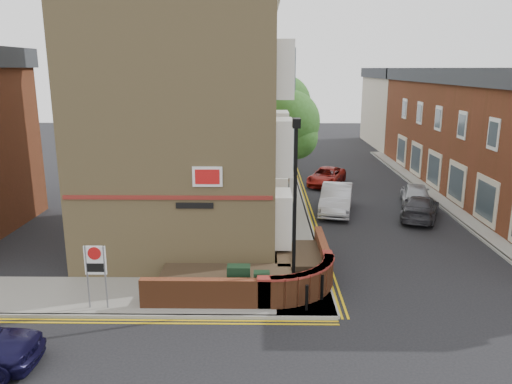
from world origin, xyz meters
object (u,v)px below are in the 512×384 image
object	(u,v)px
lamppost	(295,211)
silver_car_near	(336,199)
utility_cabinet_large	(239,282)
zone_sign	(96,265)

from	to	relation	value
lamppost	silver_car_near	world-z (taller)	lamppost
utility_cabinet_large	zone_sign	size ratio (longest dim) A/B	0.55
silver_car_near	lamppost	bearing A→B (deg)	-93.75
utility_cabinet_large	zone_sign	world-z (taller)	zone_sign
lamppost	silver_car_near	bearing A→B (deg)	74.67
zone_sign	silver_car_near	bearing A→B (deg)	51.15
utility_cabinet_large	silver_car_near	size ratio (longest dim) A/B	0.25
utility_cabinet_large	silver_car_near	distance (m)	12.33
lamppost	utility_cabinet_large	xyz separation A→B (m)	(-1.90, 0.10, -2.62)
lamppost	utility_cabinet_large	world-z (taller)	lamppost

